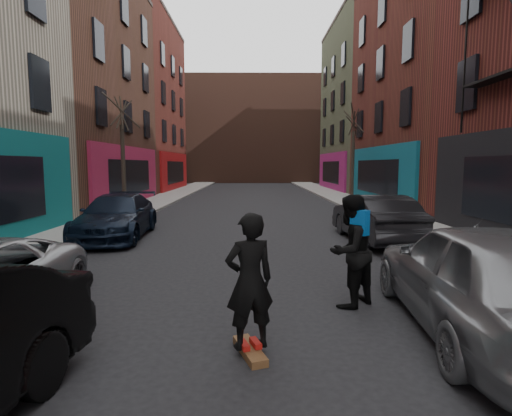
{
  "coord_description": "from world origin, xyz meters",
  "views": [
    {
      "loc": [
        -0.07,
        -1.05,
        2.45
      ],
      "look_at": [
        -0.01,
        6.66,
        1.6
      ],
      "focal_mm": 28.0,
      "sensor_mm": 36.0,
      "label": 1
    }
  ],
  "objects_px": {
    "tree_right_far": "(353,147)",
    "skateboarder": "(250,281)",
    "parked_right_far": "(482,277)",
    "skateboard": "(250,351)",
    "parked_left_end": "(117,216)",
    "tree_left_far": "(123,144)",
    "parked_right_end": "(375,218)",
    "pedestrian": "(350,251)"
  },
  "relations": [
    {
      "from": "tree_right_far",
      "to": "skateboarder",
      "type": "xyz_separation_m",
      "value": [
        -6.31,
        -20.13,
        -2.55
      ]
    },
    {
      "from": "parked_right_far",
      "to": "skateboard",
      "type": "relative_size",
      "value": 6.18
    },
    {
      "from": "parked_left_end",
      "to": "tree_left_far",
      "type": "bearing_deg",
      "value": 101.59
    },
    {
      "from": "tree_left_far",
      "to": "parked_right_far",
      "type": "height_order",
      "value": "tree_left_far"
    },
    {
      "from": "tree_left_far",
      "to": "skateboard",
      "type": "relative_size",
      "value": 8.12
    },
    {
      "from": "parked_left_end",
      "to": "parked_right_end",
      "type": "height_order",
      "value": "parked_right_end"
    },
    {
      "from": "parked_right_end",
      "to": "skateboarder",
      "type": "bearing_deg",
      "value": 59.41
    },
    {
      "from": "tree_right_far",
      "to": "parked_right_end",
      "type": "distance_m",
      "value": 13.06
    },
    {
      "from": "parked_right_far",
      "to": "parked_right_end",
      "type": "bearing_deg",
      "value": -89.87
    },
    {
      "from": "tree_right_far",
      "to": "parked_right_end",
      "type": "bearing_deg",
      "value": -100.8
    },
    {
      "from": "tree_left_far",
      "to": "parked_right_far",
      "type": "distance_m",
      "value": 16.66
    },
    {
      "from": "skateboard",
      "to": "parked_right_far",
      "type": "bearing_deg",
      "value": -8.83
    },
    {
      "from": "parked_right_end",
      "to": "skateboarder",
      "type": "distance_m",
      "value": 8.55
    },
    {
      "from": "tree_right_far",
      "to": "parked_right_far",
      "type": "relative_size",
      "value": 1.38
    },
    {
      "from": "parked_right_far",
      "to": "skateboard",
      "type": "height_order",
      "value": "parked_right_far"
    },
    {
      "from": "parked_left_end",
      "to": "skateboard",
      "type": "distance_m",
      "value": 9.45
    },
    {
      "from": "skateboarder",
      "to": "pedestrian",
      "type": "distance_m",
      "value": 2.46
    },
    {
      "from": "skateboard",
      "to": "pedestrian",
      "type": "distance_m",
      "value": 2.63
    },
    {
      "from": "parked_right_end",
      "to": "skateboard",
      "type": "bearing_deg",
      "value": 59.41
    },
    {
      "from": "tree_right_far",
      "to": "skateboard",
      "type": "distance_m",
      "value": 21.38
    },
    {
      "from": "tree_left_far",
      "to": "pedestrian",
      "type": "relative_size",
      "value": 3.35
    },
    {
      "from": "tree_left_far",
      "to": "parked_right_end",
      "type": "relative_size",
      "value": 1.43
    },
    {
      "from": "parked_right_end",
      "to": "pedestrian",
      "type": "distance_m",
      "value": 6.23
    },
    {
      "from": "skateboarder",
      "to": "parked_left_end",
      "type": "bearing_deg",
      "value": -80.74
    },
    {
      "from": "parked_right_far",
      "to": "parked_right_end",
      "type": "distance_m",
      "value": 7.02
    },
    {
      "from": "parked_right_far",
      "to": "parked_left_end",
      "type": "bearing_deg",
      "value": -39.48
    },
    {
      "from": "parked_right_end",
      "to": "skateboard",
      "type": "relative_size",
      "value": 5.68
    },
    {
      "from": "tree_right_far",
      "to": "pedestrian",
      "type": "height_order",
      "value": "tree_right_far"
    },
    {
      "from": "skateboarder",
      "to": "skateboard",
      "type": "bearing_deg",
      "value": 160.84
    },
    {
      "from": "parked_right_far",
      "to": "skateboard",
      "type": "xyz_separation_m",
      "value": [
        -3.31,
        -0.6,
        -0.79
      ]
    },
    {
      "from": "parked_left_end",
      "to": "pedestrian",
      "type": "distance_m",
      "value": 9.0
    },
    {
      "from": "skateboard",
      "to": "skateboarder",
      "type": "relative_size",
      "value": 0.46
    },
    {
      "from": "tree_left_far",
      "to": "parked_left_end",
      "type": "height_order",
      "value": "tree_left_far"
    },
    {
      "from": "parked_right_end",
      "to": "pedestrian",
      "type": "relative_size",
      "value": 2.35
    },
    {
      "from": "skateboard",
      "to": "pedestrian",
      "type": "bearing_deg",
      "value": 26.89
    },
    {
      "from": "tree_left_far",
      "to": "skateboarder",
      "type": "relative_size",
      "value": 3.71
    },
    {
      "from": "parked_right_end",
      "to": "skateboard",
      "type": "distance_m",
      "value": 8.57
    },
    {
      "from": "pedestrian",
      "to": "parked_right_far",
      "type": "bearing_deg",
      "value": 103.31
    },
    {
      "from": "tree_right_far",
      "to": "pedestrian",
      "type": "xyz_separation_m",
      "value": [
        -4.6,
        -18.35,
        -2.55
      ]
    },
    {
      "from": "parked_left_end",
      "to": "parked_right_far",
      "type": "distance_m",
      "value": 10.95
    },
    {
      "from": "tree_right_far",
      "to": "parked_right_far",
      "type": "bearing_deg",
      "value": -98.74
    },
    {
      "from": "parked_right_far",
      "to": "pedestrian",
      "type": "height_order",
      "value": "pedestrian"
    }
  ]
}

